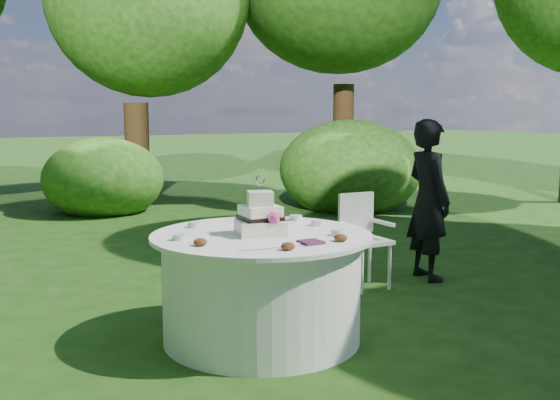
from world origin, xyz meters
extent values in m
plane|color=#183A0F|center=(0.00, 0.00, 0.00)|extent=(80.00, 80.00, 0.00)
cube|color=#4D2141|center=(0.12, -0.46, 0.78)|extent=(0.14, 0.14, 0.02)
ellipsoid|color=white|center=(-0.17, -0.44, 0.78)|extent=(0.48, 0.07, 0.01)
imported|color=black|center=(2.21, 0.74, 0.78)|extent=(0.44, 0.61, 1.55)
cylinder|color=silver|center=(0.00, 0.00, 0.37)|extent=(1.40, 1.40, 0.74)
cylinder|color=white|center=(0.00, 0.00, 0.76)|extent=(1.56, 1.56, 0.03)
cube|color=white|center=(-0.02, -0.02, 0.82)|extent=(0.40, 0.40, 0.11)
cube|color=white|center=(-0.02, -0.02, 0.92)|extent=(0.26, 0.26, 0.11)
cube|color=white|center=(-0.02, -0.02, 1.02)|extent=(0.22, 0.22, 0.11)
cube|color=black|center=(-0.02, -0.02, 0.89)|extent=(0.28, 0.28, 0.03)
sphere|color=#C2397E|center=(0.01, -0.16, 0.91)|extent=(0.09, 0.09, 0.09)
cylinder|color=silver|center=(-0.02, -0.02, 1.09)|extent=(0.01, 0.01, 0.05)
torus|color=silver|center=(-0.02, -0.02, 1.16)|extent=(0.08, 0.02, 0.08)
cube|color=silver|center=(1.48, 0.75, 0.44)|extent=(0.39, 0.39, 0.04)
cube|color=silver|center=(1.48, 0.92, 0.68)|extent=(0.38, 0.04, 0.38)
cylinder|color=white|center=(1.32, 0.60, 0.21)|extent=(0.03, 0.03, 0.42)
cylinder|color=silver|center=(1.63, 0.59, 0.21)|extent=(0.03, 0.03, 0.42)
cylinder|color=white|center=(1.33, 0.91, 0.21)|extent=(0.03, 0.03, 0.42)
cylinder|color=white|center=(1.64, 0.90, 0.21)|extent=(0.03, 0.03, 0.42)
cube|color=white|center=(1.30, 0.75, 0.60)|extent=(0.04, 0.34, 0.03)
cube|color=white|center=(1.66, 0.75, 0.60)|extent=(0.04, 0.34, 0.03)
cylinder|color=silver|center=(0.43, -0.32, 0.79)|extent=(0.10, 0.10, 0.04)
cylinder|color=silver|center=(0.52, 0.08, 0.79)|extent=(0.10, 0.10, 0.04)
cylinder|color=silver|center=(-0.32, 0.47, 0.79)|extent=(0.10, 0.10, 0.04)
cylinder|color=silver|center=(0.51, 0.38, 0.79)|extent=(0.10, 0.10, 0.04)
cylinder|color=silver|center=(-0.58, 0.07, 0.79)|extent=(0.10, 0.10, 0.04)
ellipsoid|color=#562D16|center=(0.33, -0.50, 0.79)|extent=(0.09, 0.09, 0.05)
ellipsoid|color=#562D16|center=(-0.54, -0.18, 0.79)|extent=(0.09, 0.09, 0.05)
ellipsoid|color=#562D16|center=(-0.11, -0.57, 0.79)|extent=(0.09, 0.09, 0.05)
ellipsoid|color=#562D16|center=(0.32, 0.42, 0.79)|extent=(0.09, 0.09, 0.05)
camera|label=1|loc=(-2.10, -4.02, 1.62)|focal=42.00mm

